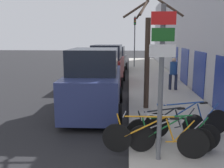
{
  "coord_description": "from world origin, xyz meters",
  "views": [
    {
      "loc": [
        0.97,
        -2.46,
        2.82
      ],
      "look_at": [
        0.39,
        6.25,
        1.17
      ],
      "focal_mm": 40.0,
      "sensor_mm": 36.0,
      "label": 1
    }
  ],
  "objects_px": {
    "signpost": "(161,77)",
    "traffic_light": "(135,35)",
    "parked_car_0": "(95,84)",
    "bicycle_1": "(174,136)",
    "street_tree": "(147,54)",
    "parked_car_2": "(114,60)",
    "bicycle_4": "(187,122)",
    "bicycle_3": "(166,126)",
    "pedestrian_near": "(173,71)",
    "bicycle_0": "(154,138)",
    "parked_car_1": "(107,67)",
    "bicycle_2": "(169,133)"
  },
  "relations": [
    {
      "from": "parked_car_2",
      "to": "traffic_light",
      "type": "xyz_separation_m",
      "value": [
        1.69,
        2.41,
        2.09
      ]
    },
    {
      "from": "parked_car_2",
      "to": "signpost",
      "type": "bearing_deg",
      "value": -80.93
    },
    {
      "from": "signpost",
      "to": "parked_car_1",
      "type": "height_order",
      "value": "signpost"
    },
    {
      "from": "signpost",
      "to": "traffic_light",
      "type": "distance_m",
      "value": 17.65
    },
    {
      "from": "bicycle_0",
      "to": "bicycle_1",
      "type": "bearing_deg",
      "value": -56.9
    },
    {
      "from": "bicycle_1",
      "to": "bicycle_3",
      "type": "distance_m",
      "value": 0.66
    },
    {
      "from": "bicycle_3",
      "to": "bicycle_4",
      "type": "bearing_deg",
      "value": -83.02
    },
    {
      "from": "bicycle_4",
      "to": "traffic_light",
      "type": "xyz_separation_m",
      "value": [
        -1.09,
        16.26,
        2.47
      ]
    },
    {
      "from": "bicycle_1",
      "to": "bicycle_3",
      "type": "height_order",
      "value": "bicycle_1"
    },
    {
      "from": "traffic_light",
      "to": "bicycle_1",
      "type": "bearing_deg",
      "value": -88.06
    },
    {
      "from": "bicycle_0",
      "to": "bicycle_1",
      "type": "xyz_separation_m",
      "value": [
        0.5,
        0.24,
        -0.02
      ]
    },
    {
      "from": "parked_car_2",
      "to": "traffic_light",
      "type": "bearing_deg",
      "value": 57.17
    },
    {
      "from": "bicycle_4",
      "to": "parked_car_1",
      "type": "height_order",
      "value": "parked_car_1"
    },
    {
      "from": "bicycle_4",
      "to": "bicycle_1",
      "type": "bearing_deg",
      "value": 138.79
    },
    {
      "from": "bicycle_0",
      "to": "parked_car_0",
      "type": "bearing_deg",
      "value": 33.44
    },
    {
      "from": "traffic_light",
      "to": "signpost",
      "type": "bearing_deg",
      "value": -89.47
    },
    {
      "from": "bicycle_2",
      "to": "pedestrian_near",
      "type": "bearing_deg",
      "value": 8.54
    },
    {
      "from": "bicycle_0",
      "to": "bicycle_4",
      "type": "distance_m",
      "value": 1.55
    },
    {
      "from": "bicycle_0",
      "to": "bicycle_4",
      "type": "relative_size",
      "value": 1.0
    },
    {
      "from": "bicycle_4",
      "to": "street_tree",
      "type": "xyz_separation_m",
      "value": [
        -0.92,
        2.72,
        1.65
      ]
    },
    {
      "from": "pedestrian_near",
      "to": "street_tree",
      "type": "relative_size",
      "value": 0.39
    },
    {
      "from": "traffic_light",
      "to": "bicycle_2",
      "type": "bearing_deg",
      "value": -88.37
    },
    {
      "from": "bicycle_3",
      "to": "pedestrian_near",
      "type": "bearing_deg",
      "value": -29.12
    },
    {
      "from": "parked_car_1",
      "to": "parked_car_2",
      "type": "height_order",
      "value": "parked_car_1"
    },
    {
      "from": "traffic_light",
      "to": "parked_car_2",
      "type": "bearing_deg",
      "value": -124.95
    },
    {
      "from": "parked_car_0",
      "to": "signpost",
      "type": "bearing_deg",
      "value": -65.0
    },
    {
      "from": "bicycle_3",
      "to": "street_tree",
      "type": "distance_m",
      "value": 3.45
    },
    {
      "from": "bicycle_4",
      "to": "parked_car_0",
      "type": "distance_m",
      "value": 3.91
    },
    {
      "from": "parked_car_0",
      "to": "street_tree",
      "type": "relative_size",
      "value": 1.1
    },
    {
      "from": "bicycle_4",
      "to": "pedestrian_near",
      "type": "xyz_separation_m",
      "value": [
        0.68,
        6.22,
        0.54
      ]
    },
    {
      "from": "street_tree",
      "to": "signpost",
      "type": "bearing_deg",
      "value": -90.03
    },
    {
      "from": "signpost",
      "to": "parked_car_2",
      "type": "relative_size",
      "value": 0.74
    },
    {
      "from": "signpost",
      "to": "pedestrian_near",
      "type": "height_order",
      "value": "signpost"
    },
    {
      "from": "bicycle_1",
      "to": "street_tree",
      "type": "distance_m",
      "value": 4.04
    },
    {
      "from": "bicycle_0",
      "to": "parked_car_2",
      "type": "distance_m",
      "value": 15.12
    },
    {
      "from": "parked_car_2",
      "to": "pedestrian_near",
      "type": "height_order",
      "value": "parked_car_2"
    },
    {
      "from": "bicycle_1",
      "to": "bicycle_3",
      "type": "relative_size",
      "value": 1.04
    },
    {
      "from": "bicycle_2",
      "to": "bicycle_4",
      "type": "distance_m",
      "value": 0.95
    },
    {
      "from": "bicycle_1",
      "to": "street_tree",
      "type": "height_order",
      "value": "street_tree"
    },
    {
      "from": "bicycle_0",
      "to": "parked_car_2",
      "type": "bearing_deg",
      "value": 13.89
    },
    {
      "from": "signpost",
      "to": "bicycle_2",
      "type": "height_order",
      "value": "signpost"
    },
    {
      "from": "bicycle_3",
      "to": "pedestrian_near",
      "type": "xyz_separation_m",
      "value": [
        1.28,
        6.5,
        0.58
      ]
    },
    {
      "from": "bicycle_0",
      "to": "street_tree",
      "type": "bearing_deg",
      "value": 5.9
    },
    {
      "from": "parked_car_0",
      "to": "parked_car_2",
      "type": "bearing_deg",
      "value": 88.33
    },
    {
      "from": "parked_car_1",
      "to": "traffic_light",
      "type": "distance_m",
      "value": 8.51
    },
    {
      "from": "parked_car_1",
      "to": "bicycle_4",
      "type": "bearing_deg",
      "value": -68.92
    },
    {
      "from": "parked_car_0",
      "to": "parked_car_2",
      "type": "height_order",
      "value": "parked_car_0"
    },
    {
      "from": "signpost",
      "to": "parked_car_0",
      "type": "height_order",
      "value": "signpost"
    },
    {
      "from": "signpost",
      "to": "parked_car_1",
      "type": "relative_size",
      "value": 0.77
    },
    {
      "from": "bicycle_0",
      "to": "traffic_light",
      "type": "height_order",
      "value": "traffic_light"
    }
  ]
}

